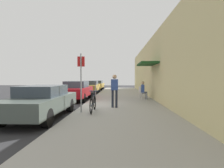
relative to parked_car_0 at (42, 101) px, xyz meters
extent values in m
plane|color=#2D2D30|center=(1.10, 2.72, -0.70)|extent=(60.00, 60.00, 0.00)
cube|color=#9E9B93|center=(3.35, 4.72, -0.64)|extent=(4.50, 32.00, 0.12)
cube|color=beige|center=(5.75, 4.72, 1.65)|extent=(0.30, 32.00, 4.71)
cube|color=#19471E|center=(5.05, 4.97, 1.90)|extent=(1.10, 2.80, 0.12)
cube|color=#47514C|center=(0.00, -0.03, -0.09)|extent=(1.80, 4.40, 0.58)
cube|color=#333D47|center=(0.00, 0.12, 0.41)|extent=(1.48, 2.11, 0.43)
cylinder|color=black|center=(0.79, 1.33, -0.38)|extent=(0.22, 0.64, 0.64)
cylinder|color=black|center=(-0.79, 1.33, -0.38)|extent=(0.22, 0.64, 0.64)
cylinder|color=black|center=(0.79, -1.40, -0.38)|extent=(0.22, 0.64, 0.64)
cylinder|color=black|center=(-0.79, -1.40, -0.38)|extent=(0.22, 0.64, 0.64)
cube|color=maroon|center=(0.00, 5.91, -0.07)|extent=(1.80, 4.40, 0.62)
cube|color=#333D47|center=(0.00, 6.06, 0.47)|extent=(1.48, 2.11, 0.47)
cylinder|color=black|center=(0.79, 7.27, -0.38)|extent=(0.22, 0.64, 0.64)
cylinder|color=black|center=(-0.79, 7.27, -0.38)|extent=(0.22, 0.64, 0.64)
cylinder|color=black|center=(0.79, 4.55, -0.38)|extent=(0.22, 0.64, 0.64)
cylinder|color=black|center=(-0.79, 4.55, -0.38)|extent=(0.22, 0.64, 0.64)
cube|color=#A58433|center=(0.00, 12.22, -0.08)|extent=(1.80, 4.40, 0.59)
cube|color=#333D47|center=(0.00, 12.37, 0.43)|extent=(1.48, 2.11, 0.43)
cylinder|color=black|center=(0.79, 13.58, -0.38)|extent=(0.22, 0.64, 0.64)
cylinder|color=black|center=(-0.79, 13.58, -0.38)|extent=(0.22, 0.64, 0.64)
cylinder|color=black|center=(0.79, 10.85, -0.38)|extent=(0.22, 0.64, 0.64)
cylinder|color=black|center=(-0.79, 10.85, -0.38)|extent=(0.22, 0.64, 0.64)
cube|color=#A58433|center=(0.00, 17.92, -0.10)|extent=(1.80, 4.40, 0.56)
cube|color=#333D47|center=(0.00, 18.07, 0.38)|extent=(1.48, 2.11, 0.41)
cylinder|color=black|center=(0.79, 19.28, -0.38)|extent=(0.22, 0.64, 0.64)
cylinder|color=black|center=(-0.79, 19.28, -0.38)|extent=(0.22, 0.64, 0.64)
cylinder|color=black|center=(0.79, 16.56, -0.38)|extent=(0.22, 0.64, 0.64)
cylinder|color=black|center=(-0.79, 16.56, -0.38)|extent=(0.22, 0.64, 0.64)
cylinder|color=slate|center=(1.55, 5.04, -0.03)|extent=(0.07, 0.07, 1.10)
cube|color=#383D42|center=(1.55, 5.04, 0.63)|extent=(0.12, 0.10, 0.22)
cylinder|color=gray|center=(1.50, 0.62, 0.72)|extent=(0.06, 0.06, 2.60)
cube|color=red|center=(1.50, 0.64, 1.67)|extent=(0.32, 0.02, 0.44)
torus|color=black|center=(1.96, 1.55, -0.25)|extent=(0.04, 0.66, 0.66)
torus|color=black|center=(1.96, 0.50, -0.25)|extent=(0.04, 0.66, 0.66)
cylinder|color=#1E4C8C|center=(1.96, 1.02, -0.25)|extent=(0.04, 1.05, 0.04)
cylinder|color=#1E4C8C|center=(1.96, 0.87, 0.00)|extent=(0.04, 0.04, 0.50)
cube|color=black|center=(1.96, 0.87, 0.27)|extent=(0.10, 0.20, 0.06)
cylinder|color=#1E4C8C|center=(1.96, 1.50, 0.03)|extent=(0.03, 0.03, 0.56)
cylinder|color=#1E4C8C|center=(1.96, 1.50, 0.31)|extent=(0.46, 0.03, 0.03)
torus|color=black|center=(2.00, 1.34, -0.25)|extent=(0.04, 0.66, 0.66)
torus|color=black|center=(2.00, 0.29, -0.25)|extent=(0.04, 0.66, 0.66)
cylinder|color=black|center=(2.00, 0.81, -0.25)|extent=(0.04, 1.05, 0.04)
cylinder|color=black|center=(2.00, 0.66, 0.00)|extent=(0.04, 0.04, 0.50)
cube|color=black|center=(2.00, 0.66, 0.27)|extent=(0.10, 0.20, 0.06)
cylinder|color=black|center=(2.00, 1.29, 0.03)|extent=(0.03, 0.03, 0.56)
cylinder|color=black|center=(2.00, 1.29, 0.31)|extent=(0.46, 0.03, 0.03)
cylinder|color=silver|center=(5.17, 5.82, -0.36)|extent=(0.04, 0.04, 0.45)
cylinder|color=silver|center=(5.10, 5.45, -0.36)|extent=(0.04, 0.04, 0.45)
cylinder|color=silver|center=(4.80, 5.89, -0.36)|extent=(0.04, 0.04, 0.45)
cylinder|color=silver|center=(4.73, 5.52, -0.36)|extent=(0.04, 0.04, 0.45)
cube|color=silver|center=(4.95, 5.67, -0.12)|extent=(0.51, 0.51, 0.03)
cube|color=silver|center=(4.75, 5.71, 0.09)|extent=(0.11, 0.44, 0.40)
cylinder|color=#232838|center=(5.15, 5.74, -0.35)|extent=(0.11, 0.11, 0.47)
cylinder|color=#232838|center=(5.02, 5.76, -0.11)|extent=(0.38, 0.20, 0.14)
cylinder|color=#232838|center=(5.11, 5.54, -0.35)|extent=(0.11, 0.11, 0.47)
cylinder|color=#232838|center=(4.98, 5.56, -0.11)|extent=(0.38, 0.20, 0.14)
cube|color=#334C99|center=(4.87, 5.69, 0.19)|extent=(0.28, 0.39, 0.56)
sphere|color=tan|center=(4.87, 5.69, 0.60)|extent=(0.22, 0.22, 0.22)
cylinder|color=silver|center=(5.12, 6.80, -0.36)|extent=(0.04, 0.04, 0.45)
cylinder|color=silver|center=(5.16, 6.42, -0.36)|extent=(0.04, 0.04, 0.45)
cylinder|color=silver|center=(4.74, 6.76, -0.36)|extent=(0.04, 0.04, 0.45)
cylinder|color=silver|center=(4.79, 6.38, -0.36)|extent=(0.04, 0.04, 0.45)
cube|color=silver|center=(4.95, 6.59, -0.12)|extent=(0.49, 0.49, 0.03)
cube|color=silver|center=(4.75, 6.57, 0.09)|extent=(0.08, 0.44, 0.40)
cylinder|color=#232838|center=(2.84, 2.00, -0.13)|extent=(0.12, 0.12, 0.90)
cylinder|color=#232838|center=(3.04, 2.00, -0.13)|extent=(0.12, 0.12, 0.90)
cube|color=#334C99|center=(2.94, 2.00, 0.60)|extent=(0.36, 0.22, 0.56)
sphere|color=tan|center=(2.94, 2.00, 1.01)|extent=(0.22, 0.22, 0.22)
camera|label=1|loc=(3.18, -7.20, 0.94)|focal=28.69mm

